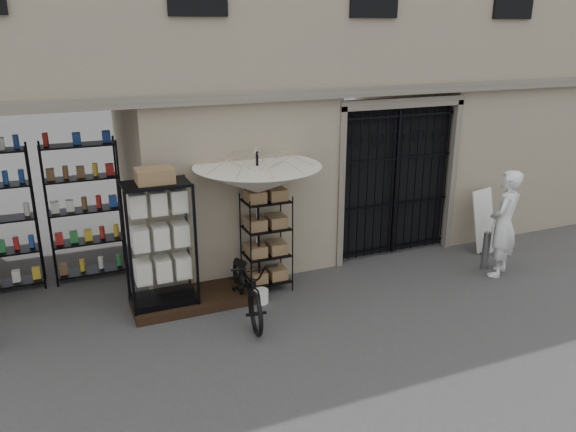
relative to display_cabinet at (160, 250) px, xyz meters
name	(u,v)px	position (x,y,z in m)	size (l,w,h in m)	color
ground	(370,318)	(2.90, -1.50, -1.03)	(80.00, 80.00, 0.00)	black
main_building	(274,17)	(2.90, 2.50, 3.47)	(14.00, 4.00, 9.00)	gray
shop_recess	(43,210)	(-1.60, 1.30, 0.47)	(3.00, 1.70, 3.00)	black
shop_shelving	(42,216)	(-1.65, 1.80, 0.22)	(2.70, 0.50, 2.50)	black
iron_gate	(391,179)	(4.65, 0.78, 0.47)	(2.50, 0.21, 3.00)	black
step_platform	(195,299)	(0.50, 0.05, -0.96)	(2.00, 0.90, 0.15)	black
display_cabinet	(160,250)	(0.00, 0.00, 0.00)	(1.12, 0.88, 2.13)	black
wire_rack	(266,244)	(1.79, 0.12, -0.21)	(0.74, 0.53, 1.69)	black
market_umbrella	(257,172)	(1.62, 0.03, 1.08)	(1.83, 1.87, 2.93)	black
white_bucket	(261,296)	(1.51, -0.35, -0.92)	(0.24, 0.24, 0.23)	white
bicycle	(248,314)	(1.19, -0.62, -1.03)	(0.69, 1.04, 1.98)	black
steel_bollard	(486,251)	(5.85, -0.68, -0.67)	(0.13, 0.13, 0.72)	slate
shopkeeper	(497,274)	(5.91, -0.97, -1.03)	(0.71, 1.96, 0.47)	silver
easel_sign	(492,223)	(6.50, -0.08, -0.40)	(0.73, 0.79, 1.22)	silver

